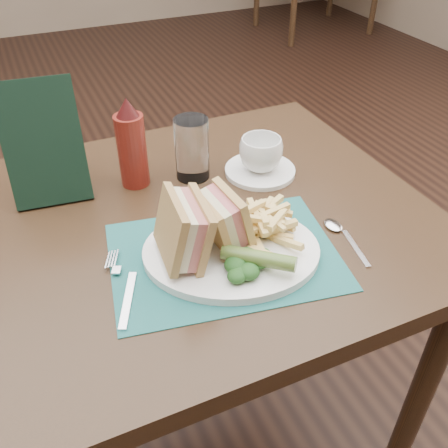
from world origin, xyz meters
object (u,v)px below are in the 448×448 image
drinking_glass (192,149)px  check_presenter (43,143)px  sandwich_half_b (212,221)px  plate (231,251)px  saucer (260,171)px  coffee_cup (261,154)px  ketchup_bottle (131,143)px  table_main (198,345)px  sandwich_half_a (171,232)px  placemat (224,256)px

drinking_glass → check_presenter: (-0.28, 0.05, 0.05)m
sandwich_half_b → check_presenter: check_presenter is taller
plate → sandwich_half_b: sandwich_half_b is taller
saucer → coffee_cup: size_ratio=1.65×
sandwich_half_b → ketchup_bottle: 0.28m
table_main → ketchup_bottle: size_ratio=4.84×
coffee_cup → check_presenter: 0.43m
table_main → check_presenter: check_presenter is taller
sandwich_half_a → placemat: bearing=-1.3°
sandwich_half_b → ketchup_bottle: size_ratio=0.52×
plate → drinking_glass: bearing=103.3°
plate → sandwich_half_a: bearing=-166.7°
saucer → check_presenter: size_ratio=0.63×
plate → check_presenter: (-0.24, 0.31, 0.11)m
sandwich_half_b → check_presenter: 0.37m
coffee_cup → ketchup_bottle: (-0.25, 0.07, 0.05)m
sandwich_half_b → saucer: size_ratio=0.65×
table_main → drinking_glass: bearing=67.5°
drinking_glass → placemat: bearing=-99.8°
placemat → check_presenter: bearing=126.9°
placemat → saucer: (0.18, 0.22, 0.00)m
placemat → drinking_glass: drinking_glass is taller
sandwich_half_a → saucer: size_ratio=0.77×
plate → sandwich_half_a: sandwich_half_a is taller
table_main → plate: size_ratio=3.00×
coffee_cup → check_presenter: bearing=167.4°
sandwich_half_a → sandwich_half_b: bearing=11.6°
drinking_glass → ketchup_bottle: ketchup_bottle is taller
drinking_glass → ketchup_bottle: size_ratio=0.70×
sandwich_half_b → check_presenter: bearing=122.7°
sandwich_half_a → drinking_glass: 0.29m
ketchup_bottle → placemat: bearing=-75.8°
saucer → coffee_cup: (0.00, 0.00, 0.04)m
drinking_glass → check_presenter: size_ratio=0.55×
plate → drinking_glass: drinking_glass is taller
placemat → sandwich_half_a: (-0.09, 0.01, 0.07)m
plate → ketchup_bottle: 0.31m
check_presenter → sandwich_half_b: bearing=-47.0°
plate → ketchup_bottle: size_ratio=1.61×
plate → saucer: plate is taller
plate → drinking_glass: (0.03, 0.27, 0.06)m
coffee_cup → check_presenter: (-0.41, 0.09, 0.07)m
sandwich_half_a → drinking_glass: size_ratio=0.89×
plate → saucer: bearing=73.0°
table_main → coffee_cup: 0.47m
sandwich_half_a → drinking_glass: (0.13, 0.25, -0.01)m
sandwich_half_a → check_presenter: (-0.14, 0.30, 0.04)m
sandwich_half_b → check_presenter: (-0.22, 0.29, 0.05)m
ketchup_bottle → coffee_cup: bearing=-15.3°
table_main → placemat: placemat is taller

